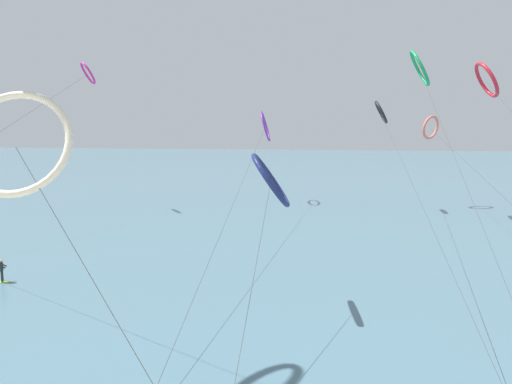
{
  "coord_description": "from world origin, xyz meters",
  "views": [
    {
      "loc": [
        4.03,
        -8.15,
        11.37
      ],
      "look_at": [
        0.0,
        19.12,
        7.29
      ],
      "focal_mm": 31.57,
      "sensor_mm": 36.0,
      "label": 1
    }
  ],
  "objects_px": {
    "surfer_lime": "(2,272)",
    "kite_violet": "(265,126)",
    "kite_navy": "(271,180)",
    "kite_charcoal": "(381,113)",
    "kite_coral": "(431,128)",
    "kite_ivory": "(15,143)",
    "kite_magenta": "(87,74)",
    "kite_emerald": "(420,68)",
    "kite_crimson": "(487,80)"
  },
  "relations": [
    {
      "from": "kite_crimson",
      "to": "kite_navy",
      "type": "height_order",
      "value": "kite_crimson"
    },
    {
      "from": "kite_crimson",
      "to": "kite_magenta",
      "type": "distance_m",
      "value": 50.25
    },
    {
      "from": "surfer_lime",
      "to": "kite_magenta",
      "type": "xyz_separation_m",
      "value": [
        -8.16,
        28.76,
        17.34
      ]
    },
    {
      "from": "surfer_lime",
      "to": "kite_coral",
      "type": "bearing_deg",
      "value": 107.17
    },
    {
      "from": "kite_crimson",
      "to": "kite_magenta",
      "type": "height_order",
      "value": "kite_magenta"
    },
    {
      "from": "kite_coral",
      "to": "kite_ivory",
      "type": "distance_m",
      "value": 56.18
    },
    {
      "from": "kite_ivory",
      "to": "kite_navy",
      "type": "xyz_separation_m",
      "value": [
        8.92,
        10.65,
        -2.6
      ]
    },
    {
      "from": "kite_charcoal",
      "to": "kite_magenta",
      "type": "bearing_deg",
      "value": 99.82
    },
    {
      "from": "surfer_lime",
      "to": "kite_violet",
      "type": "bearing_deg",
      "value": 131.58
    },
    {
      "from": "kite_magenta",
      "to": "kite_violet",
      "type": "xyz_separation_m",
      "value": [
        22.6,
        9.1,
        -6.92
      ]
    },
    {
      "from": "kite_violet",
      "to": "kite_navy",
      "type": "bearing_deg",
      "value": -175.57
    },
    {
      "from": "kite_crimson",
      "to": "kite_ivory",
      "type": "bearing_deg",
      "value": 144.43
    },
    {
      "from": "kite_emerald",
      "to": "kite_navy",
      "type": "height_order",
      "value": "kite_emerald"
    },
    {
      "from": "surfer_lime",
      "to": "kite_magenta",
      "type": "distance_m",
      "value": 34.56
    },
    {
      "from": "kite_ivory",
      "to": "kite_charcoal",
      "type": "bearing_deg",
      "value": 56.29
    },
    {
      "from": "kite_emerald",
      "to": "kite_charcoal",
      "type": "xyz_separation_m",
      "value": [
        -3.85,
        3.79,
        -5.13
      ]
    },
    {
      "from": "surfer_lime",
      "to": "kite_coral",
      "type": "xyz_separation_m",
      "value": [
        37.62,
        37.24,
        10.23
      ]
    },
    {
      "from": "kite_charcoal",
      "to": "kite_magenta",
      "type": "relative_size",
      "value": 1.13
    },
    {
      "from": "kite_emerald",
      "to": "kite_ivory",
      "type": "xyz_separation_m",
      "value": [
        -23.38,
        -41.82,
        -7.52
      ]
    },
    {
      "from": "kite_coral",
      "to": "kite_navy",
      "type": "relative_size",
      "value": 3.22
    },
    {
      "from": "surfer_lime",
      "to": "kite_violet",
      "type": "height_order",
      "value": "kite_violet"
    },
    {
      "from": "kite_magenta",
      "to": "kite_navy",
      "type": "distance_m",
      "value": 42.4
    },
    {
      "from": "kite_magenta",
      "to": "kite_violet",
      "type": "relative_size",
      "value": 0.75
    },
    {
      "from": "kite_coral",
      "to": "kite_violet",
      "type": "xyz_separation_m",
      "value": [
        -23.18,
        0.61,
        0.19
      ]
    },
    {
      "from": "kite_crimson",
      "to": "kite_emerald",
      "type": "relative_size",
      "value": 1.01
    },
    {
      "from": "kite_coral",
      "to": "kite_violet",
      "type": "relative_size",
      "value": 0.96
    },
    {
      "from": "kite_emerald",
      "to": "kite_coral",
      "type": "relative_size",
      "value": 0.81
    },
    {
      "from": "kite_emerald",
      "to": "kite_ivory",
      "type": "relative_size",
      "value": 3.4
    },
    {
      "from": "kite_crimson",
      "to": "kite_charcoal",
      "type": "xyz_separation_m",
      "value": [
        -11.66,
        3.47,
        -3.68
      ]
    },
    {
      "from": "kite_coral",
      "to": "kite_emerald",
      "type": "bearing_deg",
      "value": 23.42
    },
    {
      "from": "kite_crimson",
      "to": "kite_violet",
      "type": "xyz_separation_m",
      "value": [
        -27.62,
        7.85,
        -5.5
      ]
    },
    {
      "from": "kite_magenta",
      "to": "kite_emerald",
      "type": "bearing_deg",
      "value": -127.27
    },
    {
      "from": "kite_coral",
      "to": "kite_charcoal",
      "type": "xyz_separation_m",
      "value": [
        -7.23,
        -3.77,
        2.01
      ]
    },
    {
      "from": "kite_ivory",
      "to": "kite_magenta",
      "type": "height_order",
      "value": "kite_magenta"
    },
    {
      "from": "kite_navy",
      "to": "kite_magenta",
      "type": "bearing_deg",
      "value": 36.59
    },
    {
      "from": "surfer_lime",
      "to": "kite_emerald",
      "type": "distance_m",
      "value": 48.53
    },
    {
      "from": "surfer_lime",
      "to": "kite_violet",
      "type": "relative_size",
      "value": 0.03
    },
    {
      "from": "kite_crimson",
      "to": "kite_ivory",
      "type": "relative_size",
      "value": 3.42
    },
    {
      "from": "surfer_lime",
      "to": "kite_navy",
      "type": "relative_size",
      "value": 0.1
    },
    {
      "from": "surfer_lime",
      "to": "kite_coral",
      "type": "relative_size",
      "value": 0.03
    },
    {
      "from": "kite_navy",
      "to": "kite_charcoal",
      "type": "bearing_deg",
      "value": -23.01
    },
    {
      "from": "kite_coral",
      "to": "kite_magenta",
      "type": "height_order",
      "value": "kite_magenta"
    },
    {
      "from": "kite_charcoal",
      "to": "kite_ivory",
      "type": "relative_size",
      "value": 3.72
    },
    {
      "from": "kite_ivory",
      "to": "kite_violet",
      "type": "bearing_deg",
      "value": 75.38
    },
    {
      "from": "surfer_lime",
      "to": "kite_emerald",
      "type": "xyz_separation_m",
      "value": [
        34.25,
        29.68,
        17.38
      ]
    },
    {
      "from": "kite_coral",
      "to": "kite_magenta",
      "type": "bearing_deg",
      "value": -32.03
    },
    {
      "from": "kite_ivory",
      "to": "kite_magenta",
      "type": "distance_m",
      "value": 45.73
    },
    {
      "from": "kite_ivory",
      "to": "kite_magenta",
      "type": "relative_size",
      "value": 0.3
    },
    {
      "from": "kite_crimson",
      "to": "kite_violet",
      "type": "distance_m",
      "value": 29.24
    },
    {
      "from": "surfer_lime",
      "to": "kite_charcoal",
      "type": "relative_size",
      "value": 0.04
    }
  ]
}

